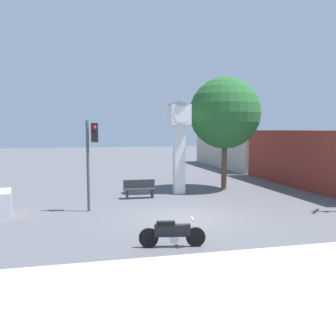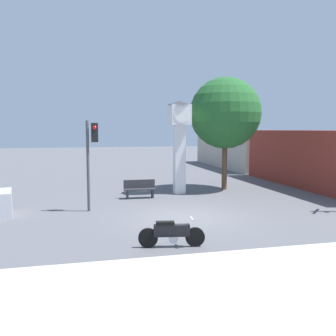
{
  "view_description": "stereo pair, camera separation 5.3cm",
  "coord_description": "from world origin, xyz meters",
  "px_view_note": "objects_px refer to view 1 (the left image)",
  "views": [
    {
      "loc": [
        -3.97,
        -13.96,
        3.46
      ],
      "look_at": [
        -0.26,
        1.35,
        1.83
      ],
      "focal_mm": 40.0,
      "sensor_mm": 36.0,
      "label": 1
    },
    {
      "loc": [
        -3.92,
        -13.97,
        3.46
      ],
      "look_at": [
        -0.26,
        1.35,
        1.83
      ],
      "focal_mm": 40.0,
      "sensor_mm": 36.0,
      "label": 2
    }
  ],
  "objects_px": {
    "clock_tower": "(179,133)",
    "street_tree": "(225,113)",
    "traffic_light": "(91,149)",
    "motorcycle": "(172,233)",
    "freight_train": "(264,152)",
    "bench": "(139,188)"
  },
  "relations": [
    {
      "from": "clock_tower",
      "to": "freight_train",
      "type": "relative_size",
      "value": 0.2
    },
    {
      "from": "clock_tower",
      "to": "freight_train",
      "type": "bearing_deg",
      "value": 37.91
    },
    {
      "from": "motorcycle",
      "to": "street_tree",
      "type": "distance_m",
      "value": 11.82
    },
    {
      "from": "freight_train",
      "to": "traffic_light",
      "type": "xyz_separation_m",
      "value": [
        -13.3,
        -10.06,
        0.95
      ]
    },
    {
      "from": "motorcycle",
      "to": "traffic_light",
      "type": "xyz_separation_m",
      "value": [
        -2.08,
        5.56,
        2.23
      ]
    },
    {
      "from": "motorcycle",
      "to": "bench",
      "type": "relative_size",
      "value": 1.22
    },
    {
      "from": "traffic_light",
      "to": "street_tree",
      "type": "bearing_deg",
      "value": 28.28
    },
    {
      "from": "clock_tower",
      "to": "street_tree",
      "type": "height_order",
      "value": "street_tree"
    },
    {
      "from": "street_tree",
      "to": "traffic_light",
      "type": "bearing_deg",
      "value": -151.72
    },
    {
      "from": "street_tree",
      "to": "bench",
      "type": "relative_size",
      "value": 4.0
    },
    {
      "from": "clock_tower",
      "to": "traffic_light",
      "type": "bearing_deg",
      "value": -144.39
    },
    {
      "from": "clock_tower",
      "to": "traffic_light",
      "type": "height_order",
      "value": "clock_tower"
    },
    {
      "from": "clock_tower",
      "to": "freight_train",
      "type": "distance_m",
      "value": 10.96
    },
    {
      "from": "motorcycle",
      "to": "clock_tower",
      "type": "bearing_deg",
      "value": 83.24
    },
    {
      "from": "freight_train",
      "to": "bench",
      "type": "bearing_deg",
      "value": -145.17
    },
    {
      "from": "traffic_light",
      "to": "bench",
      "type": "relative_size",
      "value": 2.39
    },
    {
      "from": "freight_train",
      "to": "bench",
      "type": "height_order",
      "value": "freight_train"
    },
    {
      "from": "motorcycle",
      "to": "freight_train",
      "type": "distance_m",
      "value": 19.27
    },
    {
      "from": "motorcycle",
      "to": "clock_tower",
      "type": "relative_size",
      "value": 0.39
    },
    {
      "from": "traffic_light",
      "to": "street_tree",
      "type": "distance_m",
      "value": 8.84
    },
    {
      "from": "traffic_light",
      "to": "clock_tower",
      "type": "bearing_deg",
      "value": 35.61
    },
    {
      "from": "motorcycle",
      "to": "street_tree",
      "type": "height_order",
      "value": "street_tree"
    }
  ]
}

